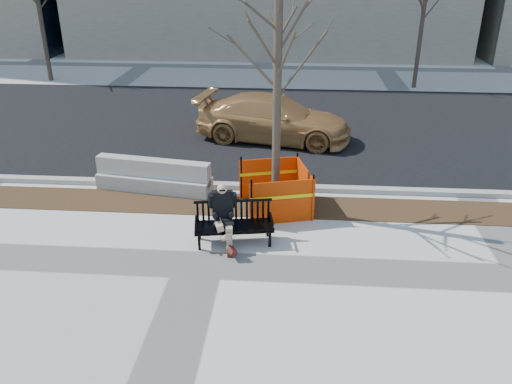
# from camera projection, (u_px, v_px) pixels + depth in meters

# --- Properties ---
(ground) EXTENTS (120.00, 120.00, 0.00)m
(ground) POSITION_uv_depth(u_px,v_px,m) (199.00, 265.00, 9.83)
(ground) COLOR beige
(ground) RESTS_ON ground
(mulch_strip) EXTENTS (40.00, 1.20, 0.02)m
(mulch_strip) POSITION_uv_depth(u_px,v_px,m) (218.00, 204.00, 12.18)
(mulch_strip) COLOR #47301C
(mulch_strip) RESTS_ON ground
(asphalt_street) EXTENTS (60.00, 10.40, 0.01)m
(asphalt_street) POSITION_uv_depth(u_px,v_px,m) (244.00, 125.00, 17.78)
(asphalt_street) COLOR black
(asphalt_street) RESTS_ON ground
(curb) EXTENTS (60.00, 0.25, 0.12)m
(curb) POSITION_uv_depth(u_px,v_px,m) (224.00, 185.00, 13.01)
(curb) COLOR #9E9B93
(curb) RESTS_ON ground
(bench) EXTENTS (1.70, 0.84, 0.87)m
(bench) POSITION_uv_depth(u_px,v_px,m) (234.00, 243.00, 10.58)
(bench) COLOR black
(bench) RESTS_ON ground
(seated_man) EXTENTS (0.69, 1.00, 1.28)m
(seated_man) POSITION_uv_depth(u_px,v_px,m) (224.00, 242.00, 10.60)
(seated_man) COLOR black
(seated_man) RESTS_ON ground
(tree_fence) EXTENTS (2.67, 2.67, 5.44)m
(tree_fence) POSITION_uv_depth(u_px,v_px,m) (275.00, 209.00, 11.96)
(tree_fence) COLOR #FF3C01
(tree_fence) RESTS_ON ground
(sedan) EXTENTS (5.09, 2.79, 1.40)m
(sedan) POSITION_uv_depth(u_px,v_px,m) (273.00, 140.00, 16.37)
(sedan) COLOR #AE7C42
(sedan) RESTS_ON ground
(jersey_barrier_left) EXTENTS (2.96, 1.03, 0.83)m
(jersey_barrier_left) POSITION_uv_depth(u_px,v_px,m) (155.00, 190.00, 12.90)
(jersey_barrier_left) COLOR #9F9C95
(jersey_barrier_left) RESTS_ON ground
(far_tree_left) EXTENTS (2.30, 2.30, 5.93)m
(far_tree_left) POSITION_uv_depth(u_px,v_px,m) (51.00, 80.00, 23.92)
(far_tree_left) COLOR #45372C
(far_tree_left) RESTS_ON ground
(far_tree_right) EXTENTS (2.27, 2.27, 5.44)m
(far_tree_right) POSITION_uv_depth(u_px,v_px,m) (414.00, 87.00, 22.67)
(far_tree_right) COLOR #47372D
(far_tree_right) RESTS_ON ground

